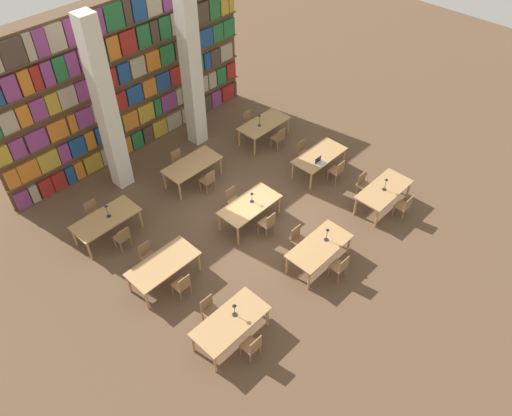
# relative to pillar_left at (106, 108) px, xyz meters

# --- Properties ---
(ground_plane) EXTENTS (40.00, 40.00, 0.00)m
(ground_plane) POSITION_rel_pillar_left_xyz_m (1.74, -4.50, -3.00)
(ground_plane) COLOR brown
(bookshelf_bank) EXTENTS (10.17, 0.35, 5.50)m
(bookshelf_bank) POSITION_rel_pillar_left_xyz_m (1.73, 1.31, -0.25)
(bookshelf_bank) COLOR brown
(bookshelf_bank) RESTS_ON ground_plane
(pillar_left) EXTENTS (0.55, 0.55, 6.00)m
(pillar_left) POSITION_rel_pillar_left_xyz_m (0.00, 0.00, 0.00)
(pillar_left) COLOR silver
(pillar_left) RESTS_ON ground_plane
(pillar_center) EXTENTS (0.55, 0.55, 6.00)m
(pillar_center) POSITION_rel_pillar_left_xyz_m (3.47, 0.00, 0.00)
(pillar_center) COLOR silver
(pillar_center) RESTS_ON ground_plane
(reading_table_0) EXTENTS (2.02, 0.97, 0.77)m
(reading_table_0) POSITION_rel_pillar_left_xyz_m (-1.71, -7.19, -2.31)
(reading_table_0) COLOR tan
(reading_table_0) RESTS_ON ground_plane
(chair_0) EXTENTS (0.42, 0.40, 0.88)m
(chair_0) POSITION_rel_pillar_left_xyz_m (-1.73, -7.96, -2.52)
(chair_0) COLOR olive
(chair_0) RESTS_ON ground_plane
(chair_1) EXTENTS (0.42, 0.40, 0.88)m
(chair_1) POSITION_rel_pillar_left_xyz_m (-1.73, -6.42, -2.52)
(chair_1) COLOR olive
(chair_1) RESTS_ON ground_plane
(desk_lamp_0) EXTENTS (0.14, 0.14, 0.44)m
(desk_lamp_0) POSITION_rel_pillar_left_xyz_m (-1.52, -7.14, -1.93)
(desk_lamp_0) COLOR #232328
(desk_lamp_0) RESTS_ON reading_table_0
(reading_table_1) EXTENTS (2.02, 0.97, 0.77)m
(reading_table_1) POSITION_rel_pillar_left_xyz_m (1.82, -7.22, -2.31)
(reading_table_1) COLOR tan
(reading_table_1) RESTS_ON ground_plane
(chair_2) EXTENTS (0.42, 0.40, 0.88)m
(chair_2) POSITION_rel_pillar_left_xyz_m (1.81, -7.99, -2.52)
(chair_2) COLOR olive
(chair_2) RESTS_ON ground_plane
(chair_3) EXTENTS (0.42, 0.40, 0.88)m
(chair_3) POSITION_rel_pillar_left_xyz_m (1.81, -6.45, -2.52)
(chair_3) COLOR olive
(chair_3) RESTS_ON ground_plane
(desk_lamp_1) EXTENTS (0.14, 0.14, 0.47)m
(desk_lamp_1) POSITION_rel_pillar_left_xyz_m (2.12, -7.22, -1.91)
(desk_lamp_1) COLOR #232328
(desk_lamp_1) RESTS_ON reading_table_1
(reading_table_2) EXTENTS (2.02, 0.97, 0.77)m
(reading_table_2) POSITION_rel_pillar_left_xyz_m (5.19, -7.20, -2.31)
(reading_table_2) COLOR tan
(reading_table_2) RESTS_ON ground_plane
(chair_4) EXTENTS (0.42, 0.40, 0.88)m
(chair_4) POSITION_rel_pillar_left_xyz_m (5.24, -7.97, -2.52)
(chair_4) COLOR olive
(chair_4) RESTS_ON ground_plane
(chair_5) EXTENTS (0.42, 0.40, 0.88)m
(chair_5) POSITION_rel_pillar_left_xyz_m (5.24, -6.43, -2.52)
(chair_5) COLOR olive
(chair_5) RESTS_ON ground_plane
(desk_lamp_2) EXTENTS (0.14, 0.14, 0.47)m
(desk_lamp_2) POSITION_rel_pillar_left_xyz_m (5.16, -7.21, -1.92)
(desk_lamp_2) COLOR #232328
(desk_lamp_2) RESTS_ON reading_table_2
(reading_table_3) EXTENTS (2.02, 0.97, 0.77)m
(reading_table_3) POSITION_rel_pillar_left_xyz_m (-1.71, -4.50, -2.31)
(reading_table_3) COLOR tan
(reading_table_3) RESTS_ON ground_plane
(chair_6) EXTENTS (0.42, 0.40, 0.88)m
(chair_6) POSITION_rel_pillar_left_xyz_m (-1.70, -5.27, -2.52)
(chair_6) COLOR olive
(chair_6) RESTS_ON ground_plane
(chair_7) EXTENTS (0.42, 0.40, 0.88)m
(chair_7) POSITION_rel_pillar_left_xyz_m (-1.70, -3.72, -2.52)
(chair_7) COLOR olive
(chair_7) RESTS_ON ground_plane
(reading_table_4) EXTENTS (2.02, 0.97, 0.77)m
(reading_table_4) POSITION_rel_pillar_left_xyz_m (1.67, -4.57, -2.31)
(reading_table_4) COLOR tan
(reading_table_4) RESTS_ON ground_plane
(chair_8) EXTENTS (0.42, 0.40, 0.88)m
(chair_8) POSITION_rel_pillar_left_xyz_m (1.67, -5.34, -2.52)
(chair_8) COLOR olive
(chair_8) RESTS_ON ground_plane
(chair_9) EXTENTS (0.42, 0.40, 0.88)m
(chair_9) POSITION_rel_pillar_left_xyz_m (1.67, -3.80, -2.52)
(chair_9) COLOR olive
(chair_9) RESTS_ON ground_plane
(desk_lamp_3) EXTENTS (0.14, 0.14, 0.39)m
(desk_lamp_3) POSITION_rel_pillar_left_xyz_m (1.80, -4.53, -1.97)
(desk_lamp_3) COLOR #232328
(desk_lamp_3) RESTS_ON reading_table_4
(reading_table_5) EXTENTS (2.02, 0.97, 0.77)m
(reading_table_5) POSITION_rel_pillar_left_xyz_m (5.15, -4.57, -2.31)
(reading_table_5) COLOR tan
(reading_table_5) RESTS_ON ground_plane
(chair_10) EXTENTS (0.42, 0.40, 0.88)m
(chair_10) POSITION_rel_pillar_left_xyz_m (5.19, -5.34, -2.52)
(chair_10) COLOR olive
(chair_10) RESTS_ON ground_plane
(chair_11) EXTENTS (0.42, 0.40, 0.88)m
(chair_11) POSITION_rel_pillar_left_xyz_m (5.19, -3.80, -2.52)
(chair_11) COLOR olive
(chair_11) RESTS_ON ground_plane
(laptop) EXTENTS (0.32, 0.22, 0.21)m
(laptop) POSITION_rel_pillar_left_xyz_m (4.78, -4.86, -2.19)
(laptop) COLOR silver
(laptop) RESTS_ON reading_table_5
(reading_table_6) EXTENTS (2.02, 0.97, 0.77)m
(reading_table_6) POSITION_rel_pillar_left_xyz_m (-1.80, -1.83, -2.31)
(reading_table_6) COLOR tan
(reading_table_6) RESTS_ON ground_plane
(chair_12) EXTENTS (0.42, 0.40, 0.88)m
(chair_12) POSITION_rel_pillar_left_xyz_m (-1.78, -2.60, -2.52)
(chair_12) COLOR olive
(chair_12) RESTS_ON ground_plane
(chair_13) EXTENTS (0.42, 0.40, 0.88)m
(chair_13) POSITION_rel_pillar_left_xyz_m (-1.78, -1.06, -2.52)
(chair_13) COLOR olive
(chair_13) RESTS_ON ground_plane
(desk_lamp_4) EXTENTS (0.14, 0.14, 0.48)m
(desk_lamp_4) POSITION_rel_pillar_left_xyz_m (-1.68, -1.84, -1.91)
(desk_lamp_4) COLOR #232328
(desk_lamp_4) RESTS_ON reading_table_6
(reading_table_7) EXTENTS (2.02, 0.97, 0.77)m
(reading_table_7) POSITION_rel_pillar_left_xyz_m (1.75, -1.73, -2.31)
(reading_table_7) COLOR tan
(reading_table_7) RESTS_ON ground_plane
(chair_14) EXTENTS (0.42, 0.40, 0.88)m
(chair_14) POSITION_rel_pillar_left_xyz_m (1.76, -2.51, -2.52)
(chair_14) COLOR olive
(chair_14) RESTS_ON ground_plane
(chair_15) EXTENTS (0.42, 0.40, 0.88)m
(chair_15) POSITION_rel_pillar_left_xyz_m (1.76, -0.96, -2.52)
(chair_15) COLOR olive
(chair_15) RESTS_ON ground_plane
(reading_table_8) EXTENTS (2.02, 0.97, 0.77)m
(reading_table_8) POSITION_rel_pillar_left_xyz_m (5.25, -1.82, -2.31)
(reading_table_8) COLOR tan
(reading_table_8) RESTS_ON ground_plane
(chair_16) EXTENTS (0.42, 0.40, 0.88)m
(chair_16) POSITION_rel_pillar_left_xyz_m (5.24, -2.59, -2.52)
(chair_16) COLOR olive
(chair_16) RESTS_ON ground_plane
(chair_17) EXTENTS (0.42, 0.40, 0.88)m
(chair_17) POSITION_rel_pillar_left_xyz_m (5.24, -1.05, -2.52)
(chair_17) COLOR olive
(chair_17) RESTS_ON ground_plane
(desk_lamp_5) EXTENTS (0.14, 0.14, 0.49)m
(desk_lamp_5) POSITION_rel_pillar_left_xyz_m (5.00, -1.82, -1.90)
(desk_lamp_5) COLOR #232328
(desk_lamp_5) RESTS_ON reading_table_8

